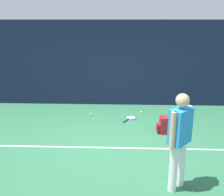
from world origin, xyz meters
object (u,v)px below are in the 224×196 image
(tennis_ball_by_fence, at_px, (142,112))
(tennis_ball_near_player, at_px, (91,115))
(backpack, at_px, (163,125))
(tennis_racket, at_px, (130,118))
(tennis_player, at_px, (180,137))

(tennis_ball_by_fence, bearing_deg, tennis_ball_near_player, -169.57)
(tennis_ball_by_fence, bearing_deg, backpack, -72.74)
(tennis_racket, bearing_deg, tennis_player, -137.97)
(backpack, bearing_deg, tennis_player, -4.21)
(backpack, relative_size, tennis_ball_by_fence, 6.67)
(backpack, xyz_separation_m, tennis_ball_near_player, (-2.02, 1.17, -0.18))
(backpack, xyz_separation_m, tennis_ball_by_fence, (-0.45, 1.45, -0.18))
(tennis_player, xyz_separation_m, tennis_racket, (-0.69, 3.30, -0.95))
(tennis_racket, height_order, tennis_ball_by_fence, tennis_ball_by_fence)
(tennis_racket, relative_size, backpack, 1.41)
(tennis_ball_near_player, bearing_deg, tennis_racket, -8.11)
(tennis_player, distance_m, tennis_ball_by_fence, 3.89)
(backpack, bearing_deg, tennis_ball_by_fence, -163.93)
(tennis_ball_near_player, distance_m, tennis_ball_by_fence, 1.59)
(backpack, distance_m, tennis_ball_by_fence, 1.53)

